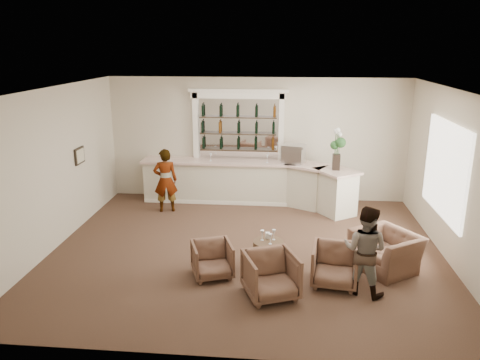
% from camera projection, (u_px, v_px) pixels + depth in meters
% --- Properties ---
extents(ground, '(8.00, 8.00, 0.00)m').
position_uv_depth(ground, '(246.00, 250.00, 9.75)').
color(ground, brown).
rests_on(ground, ground).
extents(room_shell, '(8.04, 7.02, 3.32)m').
position_uv_depth(room_shell, '(257.00, 133.00, 9.76)').
color(room_shell, beige).
rests_on(room_shell, ground).
extents(bar_counter, '(5.72, 1.80, 1.14)m').
position_uv_depth(bar_counter, '(249.00, 183.00, 12.46)').
color(bar_counter, silver).
rests_on(bar_counter, ground).
extents(back_bar_alcove, '(2.64, 0.25, 3.00)m').
position_uv_depth(back_bar_alcove, '(238.00, 126.00, 12.48)').
color(back_bar_alcove, white).
rests_on(back_bar_alcove, ground).
extents(cocktail_table, '(0.59, 0.59, 0.50)m').
position_uv_depth(cocktail_table, '(268.00, 253.00, 9.01)').
color(cocktail_table, '#4D3521').
rests_on(cocktail_table, ground).
extents(sommelier, '(0.68, 0.53, 1.63)m').
position_uv_depth(sommelier, '(165.00, 180.00, 11.80)').
color(sommelier, gray).
rests_on(sommelier, ground).
extents(guest, '(0.95, 0.88, 1.57)m').
position_uv_depth(guest, '(365.00, 250.00, 7.87)').
color(guest, gray).
rests_on(guest, ground).
extents(armchair_left, '(0.90, 0.91, 0.66)m').
position_uv_depth(armchair_left, '(212.00, 260.00, 8.56)').
color(armchair_left, brown).
rests_on(armchair_left, ground).
extents(armchair_center, '(1.08, 1.10, 0.77)m').
position_uv_depth(armchair_center, '(271.00, 275.00, 7.86)').
color(armchair_center, brown).
rests_on(armchair_center, ground).
extents(armchair_right, '(0.88, 0.90, 0.73)m').
position_uv_depth(armchair_right, '(335.00, 265.00, 8.27)').
color(armchair_right, brown).
rests_on(armchair_right, ground).
extents(armchair_far, '(1.44, 1.48, 0.73)m').
position_uv_depth(armchair_far, '(386.00, 251.00, 8.84)').
color(armchair_far, brown).
rests_on(armchair_far, ground).
extents(espresso_machine, '(0.66, 0.60, 0.48)m').
position_uv_depth(espresso_machine, '(293.00, 154.00, 12.16)').
color(espresso_machine, silver).
rests_on(espresso_machine, bar_counter).
extents(flower_vase, '(0.27, 0.27, 1.04)m').
position_uv_depth(flower_vase, '(337.00, 146.00, 11.40)').
color(flower_vase, black).
rests_on(flower_vase, bar_counter).
extents(wine_glass_bar_left, '(0.07, 0.07, 0.21)m').
position_uv_depth(wine_glass_bar_left, '(211.00, 157.00, 12.39)').
color(wine_glass_bar_left, white).
rests_on(wine_glass_bar_left, bar_counter).
extents(wine_glass_bar_right, '(0.07, 0.07, 0.21)m').
position_uv_depth(wine_glass_bar_right, '(267.00, 159.00, 12.22)').
color(wine_glass_bar_right, white).
rests_on(wine_glass_bar_right, bar_counter).
extents(wine_glass_tbl_a, '(0.07, 0.07, 0.21)m').
position_uv_depth(wine_glass_tbl_a, '(262.00, 235.00, 8.95)').
color(wine_glass_tbl_a, white).
rests_on(wine_glass_tbl_a, cocktail_table).
extents(wine_glass_tbl_b, '(0.07, 0.07, 0.21)m').
position_uv_depth(wine_glass_tbl_b, '(274.00, 235.00, 8.98)').
color(wine_glass_tbl_b, white).
rests_on(wine_glass_tbl_b, cocktail_table).
extents(wine_glass_tbl_c, '(0.07, 0.07, 0.21)m').
position_uv_depth(wine_glass_tbl_c, '(270.00, 239.00, 8.78)').
color(wine_glass_tbl_c, white).
rests_on(wine_glass_tbl_c, cocktail_table).
extents(napkin_holder, '(0.08, 0.08, 0.12)m').
position_uv_depth(napkin_holder, '(268.00, 235.00, 9.06)').
color(napkin_holder, white).
rests_on(napkin_holder, cocktail_table).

